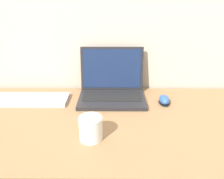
# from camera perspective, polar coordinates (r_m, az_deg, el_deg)

# --- Properties ---
(desk) EXTENTS (1.49, 0.71, 0.70)m
(desk) POSITION_cam_1_polar(r_m,az_deg,el_deg) (1.24, -0.10, -21.71)
(desk) COLOR #936D47
(desk) RESTS_ON ground_plane
(laptop) EXTENTS (0.35, 0.27, 0.26)m
(laptop) POSITION_cam_1_polar(r_m,az_deg,el_deg) (1.20, 0.03, 0.69)
(laptop) COLOR #232326
(laptop) RESTS_ON desk
(drink_cup) EXTENTS (0.09, 0.09, 0.10)m
(drink_cup) POSITION_cam_1_polar(r_m,az_deg,el_deg) (0.87, -5.58, -9.93)
(drink_cup) COLOR white
(drink_cup) RESTS_ON desk
(computer_mouse) EXTENTS (0.06, 0.09, 0.04)m
(computer_mouse) POSITION_cam_1_polar(r_m,az_deg,el_deg) (1.18, 13.50, -2.67)
(computer_mouse) COLOR black
(computer_mouse) RESTS_ON desk
(external_keyboard) EXTENTS (0.44, 0.15, 0.02)m
(external_keyboard) POSITION_cam_1_polar(r_m,az_deg,el_deg) (1.26, -21.31, -2.45)
(external_keyboard) COLOR silver
(external_keyboard) RESTS_ON desk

